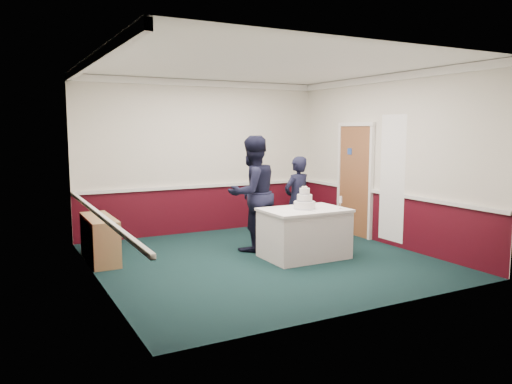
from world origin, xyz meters
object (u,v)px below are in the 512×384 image
wedding_cake (304,202)px  champagne_flute (341,200)px  cake_table (304,233)px  person_woman (297,200)px  person_man (252,193)px  sideboard (100,239)px  cake_knife (310,211)px

wedding_cake → champagne_flute: (0.50, -0.28, 0.03)m
cake_table → wedding_cake: bearing=90.0°
wedding_cake → person_woman: person_woman is taller
wedding_cake → person_man: (-0.50, 0.83, 0.07)m
person_man → person_woman: 0.97m
sideboard → cake_knife: bearing=-27.3°
person_woman → sideboard: bearing=-18.0°
cake_table → person_man: (-0.50, 0.83, 0.57)m
person_man → cake_knife: bearing=103.5°
champagne_flute → person_man: (-1.00, 1.11, 0.04)m
wedding_cake → sideboard: bearing=156.2°
cake_knife → champagne_flute: bearing=-23.9°
sideboard → cake_table: bearing=-23.8°
sideboard → champagne_flute: 3.82m
cake_knife → person_woman: size_ratio=0.14×
wedding_cake → champagne_flute: size_ratio=1.78×
sideboard → person_man: 2.56m
cake_knife → person_woman: bearing=51.4°
champagne_flute → person_man: size_ratio=0.11×
wedding_cake → person_woman: (0.45, 0.92, -0.12)m
champagne_flute → cake_table: bearing=150.8°
cake_table → person_woman: bearing=63.9°
sideboard → wedding_cake: bearing=-23.8°
cake_knife → person_man: 1.15m
person_woman → cake_knife: bearing=55.1°
cake_table → champagne_flute: size_ratio=6.44×
champagne_flute → person_woman: 1.21m
cake_table → wedding_cake: (0.00, 0.00, 0.50)m
sideboard → cake_table: cake_table is taller
champagne_flute → cake_knife: bearing=171.4°
cake_knife → person_man: bearing=99.0°
cake_table → person_woman: size_ratio=0.84×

